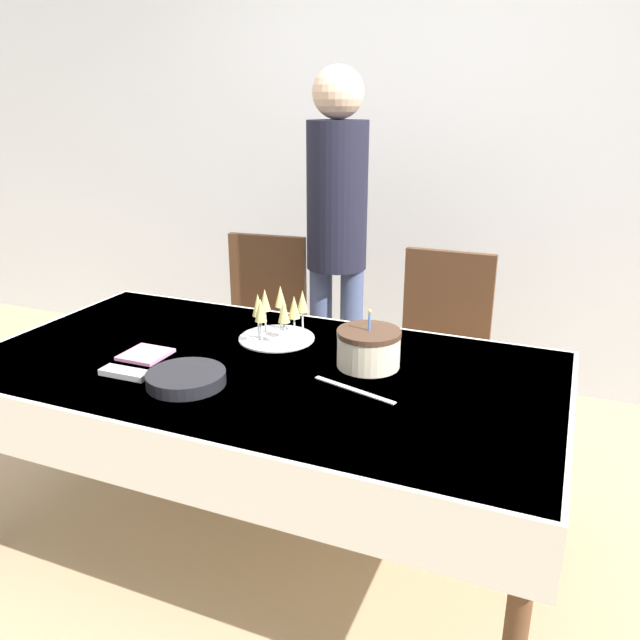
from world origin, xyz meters
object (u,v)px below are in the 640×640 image
object	(u,v)px
dining_chair_far_left	(261,326)
dining_chair_far_right	(440,352)
birthday_cake	(369,348)
champagne_tray	(278,315)
plate_stack_main	(186,378)
person_standing	(337,222)

from	to	relation	value
dining_chair_far_left	dining_chair_far_right	bearing A→B (deg)	0.02
birthday_cake	champagne_tray	bearing A→B (deg)	164.16
dining_chair_far_right	plate_stack_main	distance (m)	1.25
plate_stack_main	person_standing	world-z (taller)	person_standing
dining_chair_far_right	champagne_tray	xyz separation A→B (m)	(-0.49, -0.61, 0.30)
birthday_cake	plate_stack_main	bearing A→B (deg)	-143.24
dining_chair_far_right	birthday_cake	xyz separation A→B (m)	(-0.10, -0.73, 0.27)
dining_chair_far_left	dining_chair_far_right	size ratio (longest dim) A/B	1.00
dining_chair_far_right	birthday_cake	bearing A→B (deg)	-97.78
dining_chair_far_left	plate_stack_main	xyz separation A→B (m)	(0.31, -1.09, 0.23)
dining_chair_far_right	person_standing	xyz separation A→B (m)	(-0.54, 0.10, 0.52)
plate_stack_main	dining_chair_far_left	bearing A→B (deg)	106.09
dining_chair_far_left	dining_chair_far_right	distance (m)	0.90
dining_chair_far_right	person_standing	distance (m)	0.76
plate_stack_main	person_standing	distance (m)	1.23
birthday_cake	person_standing	bearing A→B (deg)	117.81
plate_stack_main	person_standing	xyz separation A→B (m)	(0.05, 1.19, 0.30)
dining_chair_far_left	dining_chair_far_right	world-z (taller)	same
birthday_cake	dining_chair_far_right	bearing A→B (deg)	82.22
person_standing	champagne_tray	bearing A→B (deg)	-86.69
dining_chair_far_right	champagne_tray	world-z (taller)	dining_chair_far_right
dining_chair_far_right	birthday_cake	distance (m)	0.78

